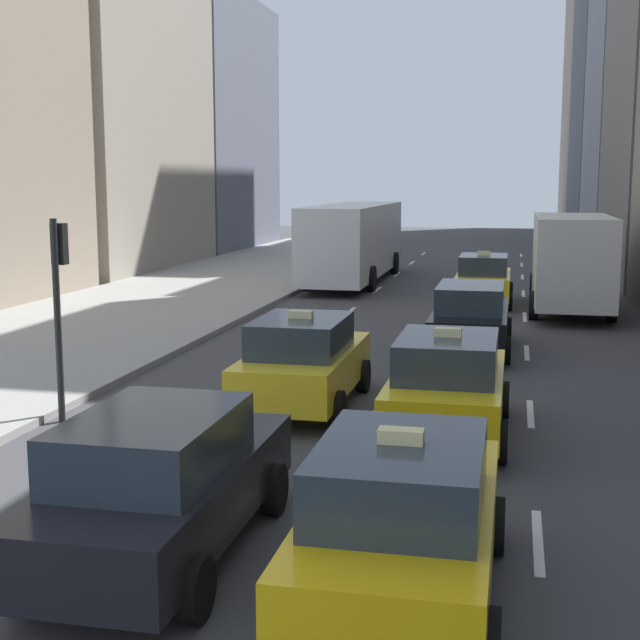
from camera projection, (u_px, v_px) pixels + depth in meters
name	position (u px, v px, depth m)	size (l,w,h in m)	color
sidewalk_left	(166.00, 300.00, 31.52)	(8.00, 66.00, 0.15)	gray
lane_markings	(426.00, 329.00, 25.64)	(5.72, 56.00, 0.01)	white
taxi_lead	(304.00, 361.00, 16.75)	(2.02, 4.40, 1.87)	yellow
taxi_second	(483.00, 279.00, 30.66)	(2.02, 4.40, 1.87)	yellow
taxi_third	(402.00, 519.00, 8.93)	(2.02, 4.40, 1.87)	yellow
taxi_fourth	(448.00, 385.00, 14.81)	(2.02, 4.40, 1.87)	yellow
sedan_black_near	(161.00, 482.00, 10.04)	(2.02, 4.68, 1.72)	black
sedan_silver_behind	(471.00, 317.00, 22.21)	(2.02, 4.94, 1.72)	black
city_bus	(354.00, 240.00, 37.48)	(2.80, 11.61, 3.25)	silver
box_truck	(570.00, 259.00, 29.03)	(2.58, 8.40, 3.15)	silver
traffic_light_pole	(59.00, 287.00, 15.54)	(0.24, 0.42, 3.60)	black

